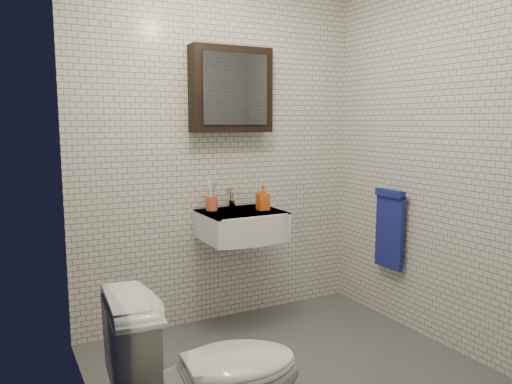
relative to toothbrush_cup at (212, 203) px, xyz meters
The scene contains 9 objects.
ground 1.28m from the toothbrush_cup, 82.12° to the right, with size 2.20×2.00×0.01m, color #53565C.
room_shell 1.06m from the toothbrush_cup, 82.12° to the right, with size 2.22×2.02×2.51m.
washbasin 0.28m from the toothbrush_cup, 43.08° to the right, with size 0.55×0.50×0.20m.
faucet 0.18m from the toothbrush_cup, 10.96° to the left, with size 0.06×0.20×0.15m.
mirror_cabinet 0.81m from the toothbrush_cup, ahead, with size 0.60×0.15×0.60m.
towel_rail 1.30m from the toothbrush_cup, 25.07° to the right, with size 0.09×0.30×0.58m.
toothbrush_cup is the anchor object (origin of this frame).
soap_bottle 0.37m from the toothbrush_cup, 25.23° to the right, with size 0.08×0.08×0.18m, color #E25A17.
toilet 1.62m from the toothbrush_cup, 113.54° to the right, with size 0.46×0.80×0.82m, color white.
Camera 1 is at (-1.48, -2.34, 1.48)m, focal length 35.00 mm.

